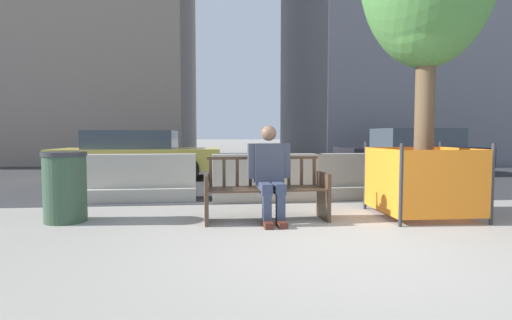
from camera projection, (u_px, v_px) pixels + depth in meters
name	position (u px, v px, depth m)	size (l,w,h in m)	color
ground_plane	(350.00, 247.00, 4.24)	(200.00, 200.00, 0.00)	gray
street_asphalt	(262.00, 172.00, 12.88)	(120.00, 12.00, 0.01)	#333335
street_bench	(266.00, 192.00, 5.51)	(1.72, 0.62, 0.88)	#473323
seated_person	(270.00, 171.00, 5.44)	(0.59, 0.74, 1.31)	#383D4C
jersey_barrier_centre	(267.00, 181.00, 7.29)	(2.02, 0.74, 0.84)	#9E998E
jersey_barrier_left	(140.00, 182.00, 7.23)	(2.03, 0.77, 0.84)	#ADA89E
jersey_barrier_right	(367.00, 180.00, 7.53)	(2.03, 0.76, 0.84)	gray
construction_fence	(423.00, 179.00, 5.81)	(1.30, 1.30, 1.08)	#2D2D33
car_taxi_near	(137.00, 154.00, 10.83)	(4.38, 1.91, 1.31)	#DBC64C
car_sedan_mid	(412.00, 151.00, 11.87)	(4.21, 2.02, 1.38)	black
trash_bin	(65.00, 187.00, 5.44)	(0.58, 0.58, 0.96)	#334C38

